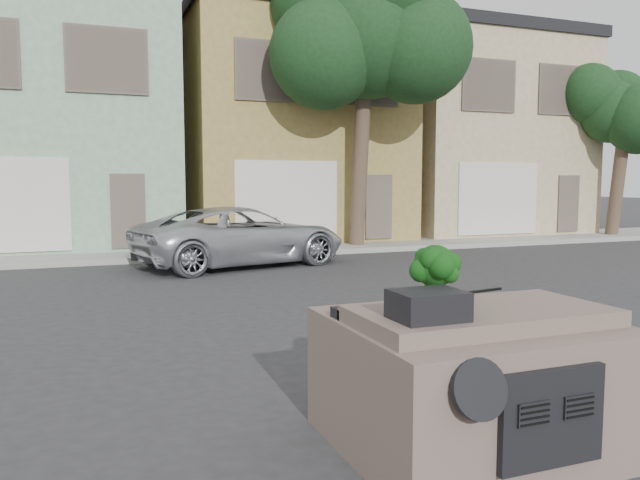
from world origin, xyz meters
TOP-DOWN VIEW (x-y plane):
  - ground_plane at (0.00, 0.00)m, footprint 120.00×120.00m
  - sidewalk at (0.00, 10.50)m, footprint 40.00×3.00m
  - townhouse_mint at (-3.50, 14.50)m, footprint 7.20×8.20m
  - townhouse_tan at (4.00, 14.50)m, footprint 7.20×8.20m
  - townhouse_beige at (11.50, 14.50)m, footprint 7.20×8.20m
  - silver_pickup at (0.90, 7.74)m, footprint 5.61×3.59m
  - tree_near at (5.00, 9.80)m, footprint 4.40×4.00m
  - tree_far at (15.00, 9.80)m, footprint 3.20×3.00m
  - car_dashboard at (0.00, -3.00)m, footprint 2.00×1.80m
  - instrument_hump at (-0.58, -3.35)m, footprint 0.48×0.38m
  - wiper_arm at (0.28, -2.62)m, footprint 0.69×0.15m
  - broccoli at (-0.27, -2.93)m, footprint 0.48×0.48m

SIDE VIEW (x-z plane):
  - ground_plane at x=0.00m, z-range 0.00..0.00m
  - silver_pickup at x=0.90m, z-range -0.72..0.72m
  - sidewalk at x=0.00m, z-range 0.00..0.15m
  - car_dashboard at x=0.00m, z-range 0.00..1.12m
  - wiper_arm at x=0.28m, z-range 1.12..1.14m
  - instrument_hump at x=-0.58m, z-range 1.12..1.32m
  - broccoli at x=-0.27m, z-range 1.12..1.59m
  - tree_far at x=15.00m, z-range 0.00..6.00m
  - townhouse_mint at x=-3.50m, z-range 0.00..7.55m
  - townhouse_tan at x=4.00m, z-range 0.00..7.55m
  - townhouse_beige at x=11.50m, z-range 0.00..7.55m
  - tree_near at x=5.00m, z-range 0.00..8.50m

